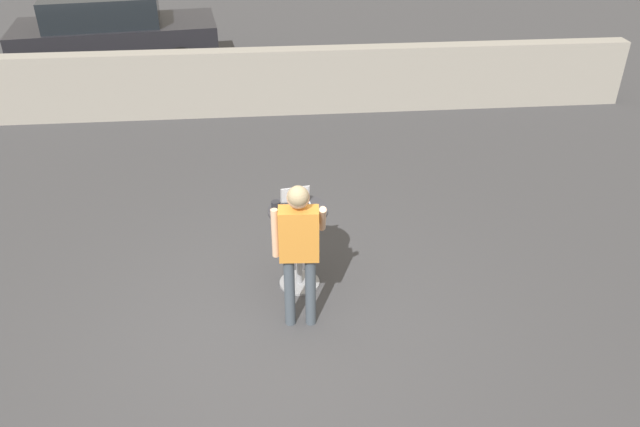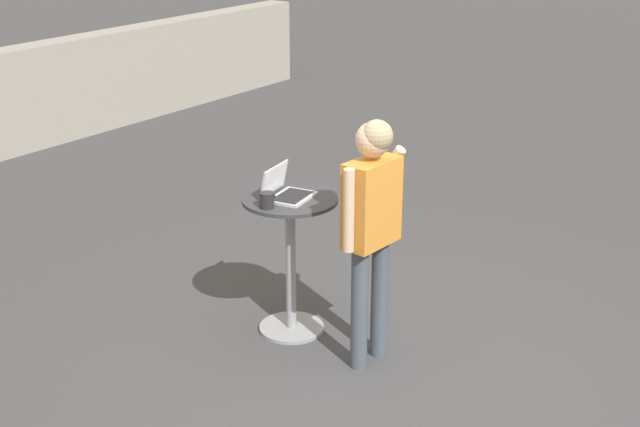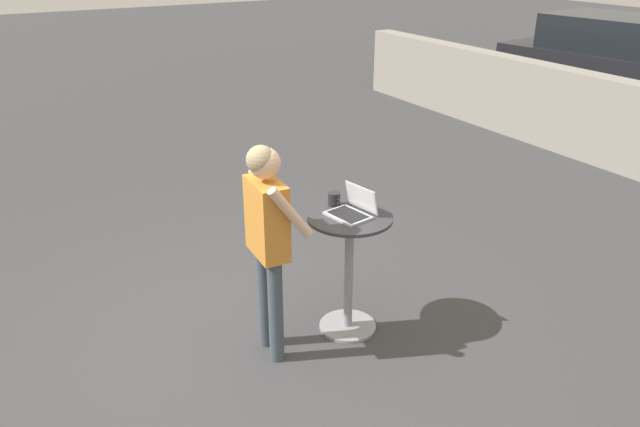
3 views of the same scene
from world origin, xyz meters
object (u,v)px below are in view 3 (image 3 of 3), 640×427
object	(u,v)px
cafe_table	(349,260)
coffee_mug	(334,199)
parked_car_near_street	(620,63)
laptop	(352,209)
standing_person	(267,228)

from	to	relation	value
cafe_table	coffee_mug	bearing A→B (deg)	179.09
cafe_table	parked_car_near_street	bearing A→B (deg)	113.40
laptop	coffee_mug	bearing A→B (deg)	-174.40
parked_car_near_street	cafe_table	bearing A→B (deg)	-66.60
coffee_mug	parked_car_near_street	bearing A→B (deg)	111.97
laptop	cafe_table	bearing A→B (deg)	-73.17
cafe_table	coffee_mug	xyz separation A→B (m)	(-0.24, 0.00, 0.43)
cafe_table	laptop	bearing A→B (deg)	106.83
cafe_table	laptop	world-z (taller)	laptop
cafe_table	coffee_mug	distance (m)	0.49
cafe_table	parked_car_near_street	size ratio (longest dim) A/B	0.23
standing_person	laptop	bearing A→B (deg)	88.03
laptop	parked_car_near_street	world-z (taller)	parked_car_near_street
laptop	parked_car_near_street	xyz separation A→B (m)	(-3.45, 7.97, -0.22)
standing_person	parked_car_near_street	xyz separation A→B (m)	(-3.43, 8.67, -0.22)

